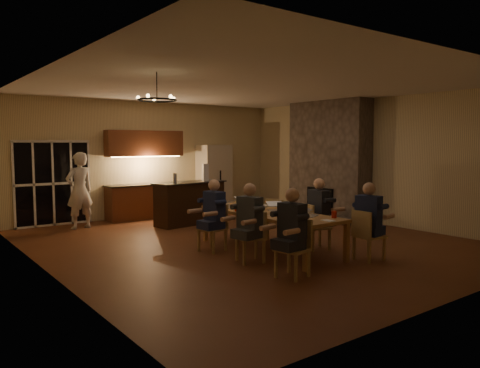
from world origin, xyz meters
name	(u,v)px	position (x,y,z in m)	size (l,w,h in m)	color
floor	(249,242)	(0.00, 0.00, 0.00)	(9.00, 9.00, 0.00)	brown
back_wall	(151,159)	(0.00, 4.52, 1.60)	(8.00, 0.04, 3.20)	beige
left_wall	(45,173)	(-4.02, 0.00, 1.60)	(0.04, 9.00, 3.20)	beige
right_wall	(372,161)	(4.02, 0.00, 1.60)	(0.04, 9.00, 3.20)	beige
ceiling	(249,86)	(0.00, 0.00, 3.22)	(8.00, 9.00, 0.04)	white
french_doors	(53,184)	(-2.70, 4.47, 1.05)	(1.86, 0.08, 2.10)	black
fireplace	(328,160)	(3.70, 1.20, 1.60)	(0.58, 2.50, 3.20)	#665950
kitchenette	(146,174)	(-0.30, 4.20, 1.20)	(2.24, 0.68, 2.40)	brown
refrigerator	(214,178)	(1.90, 4.15, 1.00)	(0.90, 0.68, 2.00)	beige
dining_table	(269,231)	(-0.19, -0.86, 0.38)	(1.10, 3.08, 0.75)	#B48448
bar_island	(190,203)	(0.13, 2.61, 0.54)	(1.92, 0.68, 1.08)	black
chair_left_near	(292,249)	(-1.07, -2.44, 0.45)	(0.44, 0.44, 0.89)	#A28351
chair_left_mid	(250,237)	(-1.02, -1.33, 0.45)	(0.44, 0.44, 0.89)	#A28351
chair_left_far	(212,228)	(-1.09, -0.25, 0.45)	(0.44, 0.44, 0.89)	#A28351
chair_right_near	(369,235)	(0.73, -2.48, 0.45)	(0.44, 0.44, 0.89)	#A28351
chair_right_mid	(317,226)	(0.63, -1.32, 0.45)	(0.44, 0.44, 0.89)	#A28351
chair_right_far	(280,219)	(0.65, -0.24, 0.45)	(0.44, 0.44, 0.89)	#A28351
person_left_near	(292,233)	(-1.08, -2.43, 0.69)	(0.60, 0.60, 1.38)	#24272E
person_right_near	(368,222)	(0.68, -2.49, 0.69)	(0.60, 0.60, 1.38)	navy
person_left_mid	(250,224)	(-1.08, -1.39, 0.69)	(0.60, 0.60, 1.38)	#383E42
person_right_mid	(319,214)	(0.70, -1.31, 0.69)	(0.60, 0.60, 1.38)	#24272E
person_left_far	(214,216)	(-1.07, -0.30, 0.69)	(0.60, 0.60, 1.38)	navy
standing_person	(79,190)	(-2.31, 3.67, 0.92)	(0.67, 0.44, 1.84)	silver
chandelier	(157,100)	(-2.42, -0.66, 2.75)	(0.64, 0.64, 0.03)	black
laptop_a	(299,214)	(-0.43, -1.91, 0.86)	(0.32, 0.28, 0.23)	silver
laptop_b	(310,210)	(0.06, -1.70, 0.86)	(0.32, 0.28, 0.23)	silver
laptop_c	(257,207)	(-0.49, -0.86, 0.86)	(0.32, 0.28, 0.23)	silver
laptop_d	(277,205)	(0.02, -0.84, 0.86)	(0.32, 0.28, 0.23)	silver
laptop_e	(227,202)	(-0.45, 0.18, 0.86)	(0.32, 0.28, 0.23)	silver
laptop_f	(245,199)	(0.10, 0.26, 0.86)	(0.32, 0.28, 0.23)	silver
mug_front	(283,213)	(-0.28, -1.35, 0.80)	(0.08, 0.08, 0.10)	white
mug_mid	(253,206)	(-0.12, -0.27, 0.80)	(0.09, 0.09, 0.10)	white
mug_back	(228,206)	(-0.57, -0.05, 0.80)	(0.07, 0.07, 0.10)	white
redcup_near	(334,215)	(0.25, -2.09, 0.81)	(0.09, 0.09, 0.12)	#AE1A0B
redcup_mid	(237,208)	(-0.62, -0.42, 0.81)	(0.10, 0.10, 0.12)	#AE1A0B
can_silver	(296,213)	(-0.19, -1.60, 0.81)	(0.06, 0.06, 0.12)	#B2B2B7
can_cola	(224,202)	(-0.28, 0.50, 0.81)	(0.07, 0.07, 0.12)	#3F0F0C
plate_near	(307,213)	(0.22, -1.47, 0.76)	(0.22, 0.22, 0.02)	white
plate_left	(289,219)	(-0.50, -1.75, 0.76)	(0.25, 0.25, 0.02)	white
plate_far	(263,205)	(0.27, -0.13, 0.76)	(0.27, 0.27, 0.02)	white
notepad	(328,221)	(-0.08, -2.26, 0.76)	(0.15, 0.21, 0.01)	white
bar_bottle	(175,178)	(-0.35, 2.49, 1.20)	(0.09, 0.09, 0.24)	#99999E
bar_blender	(205,172)	(0.61, 2.63, 1.30)	(0.14, 0.14, 0.44)	silver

